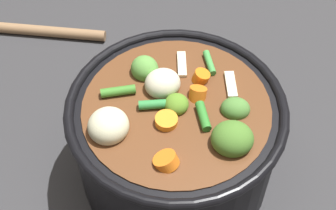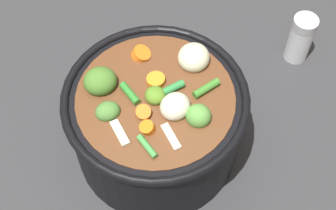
% 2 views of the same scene
% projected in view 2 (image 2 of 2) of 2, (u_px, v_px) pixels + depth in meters
% --- Properties ---
extents(ground_plane, '(1.10, 1.10, 0.00)m').
position_uv_depth(ground_plane, '(157.00, 145.00, 0.79)').
color(ground_plane, '#2D2D30').
extents(cooking_pot, '(0.26, 0.26, 0.16)m').
position_uv_depth(cooking_pot, '(156.00, 121.00, 0.73)').
color(cooking_pot, black).
rests_on(cooking_pot, ground_plane).
extents(salt_shaker, '(0.04, 0.04, 0.09)m').
position_uv_depth(salt_shaker, '(300.00, 38.00, 0.85)').
color(salt_shaker, silver).
rests_on(salt_shaker, ground_plane).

